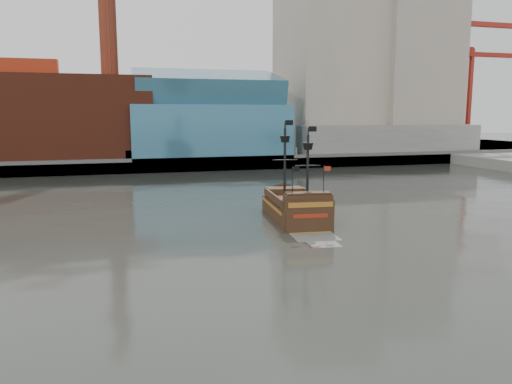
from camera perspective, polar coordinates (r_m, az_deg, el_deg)
name	(u,v)px	position (r m, az deg, el deg)	size (l,w,h in m)	color
ground	(264,291)	(30.04, 0.93, -11.26)	(400.00, 400.00, 0.00)	#2A2D28
promenade_far	(149,154)	(119.60, -12.16, 4.25)	(220.00, 60.00, 2.00)	slate
seawall	(161,165)	(90.28, -10.81, 3.02)	(220.00, 1.00, 2.60)	#4C4C49
skyline	(172,47)	(113.21, -9.55, 16.02)	(149.00, 45.00, 62.00)	#7C684A
crane_a	(466,79)	(139.65, 22.91, 11.85)	(22.50, 4.00, 32.25)	slate
crane_b	(470,95)	(153.27, 23.28, 10.18)	(19.10, 4.00, 26.25)	slate
pirate_ship	(295,211)	(49.11, 4.50, -2.14)	(5.62, 14.33, 10.45)	black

